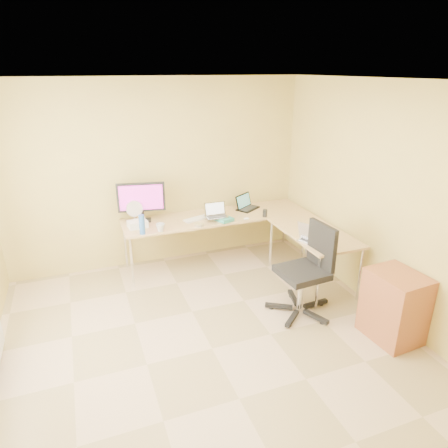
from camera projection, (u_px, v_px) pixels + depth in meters
name	position (u px, v px, depth m)	size (l,w,h in m)	color
floor	(212.00, 349.00, 4.13)	(4.50, 4.50, 0.00)	tan
ceiling	(208.00, 81.00, 3.18)	(4.50, 4.50, 0.00)	white
wall_back	(158.00, 175.00, 5.62)	(4.50, 4.50, 0.00)	#D0BE61
wall_front	(384.00, 422.00, 1.70)	(4.50, 4.50, 0.00)	#D0BE61
wall_right	(393.00, 206.00, 4.35)	(4.50, 4.50, 0.00)	#D0BE61
desk_main	(217.00, 239.00, 5.85)	(2.65, 0.70, 0.73)	tan
desk_return	(312.00, 257.00, 5.30)	(0.70, 1.30, 0.73)	tan
monitor	(142.00, 202.00, 5.42)	(0.64, 0.20, 0.55)	black
book_stack	(223.00, 219.00, 5.54)	(0.19, 0.26, 0.04)	teal
laptop_center	(217.00, 210.00, 5.50)	(0.30, 0.23, 0.19)	#A1A1A6
laptop_black	(248.00, 202.00, 5.95)	(0.34, 0.25, 0.22)	black
keyboard	(199.00, 218.00, 5.59)	(0.45, 0.13, 0.02)	white
mouse	(246.00, 219.00, 5.56)	(0.09, 0.06, 0.03)	white
mug	(160.00, 228.00, 5.15)	(0.11, 0.11, 0.11)	silver
cd_stack	(199.00, 225.00, 5.33)	(0.13, 0.13, 0.03)	white
water_bottle	(142.00, 224.00, 5.04)	(0.07, 0.07, 0.26)	#2D60B5
papers	(137.00, 226.00, 5.32)	(0.18, 0.26, 0.01)	white
white_box	(138.00, 224.00, 5.29)	(0.25, 0.18, 0.09)	white
desk_fan	(134.00, 212.00, 5.44)	(0.22, 0.22, 0.28)	silver
black_cup	(265.00, 213.00, 5.65)	(0.06, 0.06, 0.11)	black
laptop_return	(312.00, 233.00, 4.85)	(0.24, 0.31, 0.20)	silver
office_chair	(302.00, 274.00, 4.58)	(0.65, 0.65, 1.08)	black
cabinet	(394.00, 307.00, 4.19)	(0.45, 0.56, 0.78)	brown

